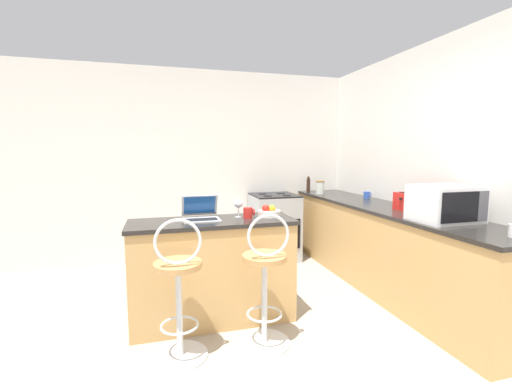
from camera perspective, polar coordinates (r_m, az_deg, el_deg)
The scene contains 17 objects.
ground_plane at distance 2.65m, azimuth 3.43°, elevation -27.50°, with size 20.00×20.00×0.00m, color gray.
wall_back at distance 4.86m, azimuth -7.12°, elevation 4.39°, with size 12.00×0.06×2.60m.
wall_right at distance 3.40m, azimuth 36.56°, elevation 2.16°, with size 0.06×12.00×2.60m.
breakfast_bar at distance 3.10m, azimuth -7.16°, elevation -12.86°, with size 1.42×0.50×0.91m.
counter_right at distance 4.07m, azimuth 20.20°, elevation -8.47°, with size 0.66×3.23×0.91m.
bar_stool_near at distance 2.59m, azimuth -12.74°, elevation -16.03°, with size 0.40×0.40×1.05m.
bar_stool_far at distance 2.69m, azimuth 1.54°, elevation -14.95°, with size 0.40×0.40×1.05m.
laptop at distance 3.03m, azimuth -9.20°, elevation -3.51°, with size 0.31×0.29×0.21m.
microwave at distance 3.29m, azimuth 29.02°, elevation -1.69°, with size 0.51×0.39×0.30m.
toaster at distance 3.73m, azimuth 24.04°, elevation -1.52°, with size 0.18×0.27×0.18m.
stove_range at distance 4.81m, azimuth 3.08°, elevation -5.77°, with size 0.61×0.61×0.91m.
mug_red at distance 3.03m, azimuth -1.29°, elevation -3.49°, with size 0.10×0.08×0.10m.
mug_blue at distance 4.55m, azimuth 18.00°, elevation -0.46°, with size 0.09×0.08×0.09m.
storage_jar at distance 4.86m, azimuth 10.64°, elevation 0.80°, with size 0.12×0.12×0.19m.
fruit_bowl at distance 3.12m, azimuth 2.21°, elevation -3.37°, with size 0.21×0.21×0.11m.
pepper_mill at distance 5.08m, azimuth 8.71°, elevation 1.25°, with size 0.05×0.05×0.23m.
wine_glass_short at distance 3.07m, azimuth -2.96°, elevation -2.00°, with size 0.08×0.08×0.17m.
Camera 1 is at (-0.73, -2.07, 1.49)m, focal length 24.00 mm.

